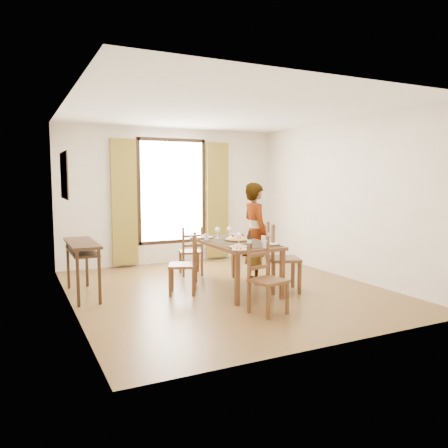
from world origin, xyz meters
name	(u,v)px	position (x,y,z in m)	size (l,w,h in m)	color
ground	(226,290)	(0.00, 0.00, 0.00)	(5.00, 5.00, 0.00)	#523019
room_shell	(222,189)	(0.00, 0.13, 1.54)	(4.60, 5.10, 2.74)	white
console_table	(82,250)	(-2.03, 0.60, 0.68)	(0.38, 1.20, 0.80)	#311F10
dining_table	(235,246)	(0.13, -0.06, 0.68)	(0.84, 1.62, 0.76)	brown
chair_west	(185,266)	(-0.65, 0.08, 0.42)	(0.53, 0.53, 0.90)	brown
chair_north	(191,252)	(-0.09, 1.21, 0.40)	(0.45, 0.45, 0.87)	brown
chair_south	(266,281)	(-0.06, -1.27, 0.42)	(0.48, 0.48, 0.90)	brown
chair_east	(281,260)	(0.72, -0.43, 0.48)	(0.59, 0.59, 1.04)	brown
man	(255,233)	(0.65, 0.23, 0.82)	(0.43, 0.62, 1.64)	gray
plate_sw	(238,246)	(-0.13, -0.64, 0.78)	(0.27, 0.27, 0.05)	silver
plate_se	(271,243)	(0.43, -0.59, 0.78)	(0.27, 0.27, 0.05)	silver
plate_nw	(205,236)	(-0.16, 0.46, 0.78)	(0.27, 0.27, 0.05)	silver
plate_ne	(236,234)	(0.42, 0.48, 0.78)	(0.27, 0.27, 0.05)	silver
pasta_platter	(237,237)	(0.20, 0.00, 0.81)	(0.40, 0.40, 0.10)	#CE661A
caprese_plate	(239,248)	(-0.20, -0.80, 0.78)	(0.20, 0.20, 0.04)	silver
wine_glass_a	(239,239)	(-0.01, -0.44, 0.85)	(0.08, 0.08, 0.18)	white
wine_glass_b	(229,232)	(0.22, 0.33, 0.85)	(0.08, 0.08, 0.18)	white
wine_glass_c	(218,233)	(0.02, 0.36, 0.85)	(0.08, 0.08, 0.18)	white
tumbler_a	(264,239)	(0.46, -0.35, 0.81)	(0.07, 0.07, 0.10)	silver
tumbler_b	(206,237)	(-0.22, 0.25, 0.81)	(0.07, 0.07, 0.10)	silver
tumbler_c	(265,244)	(0.20, -0.81, 0.81)	(0.07, 0.07, 0.10)	silver
wine_bottle	(249,239)	(-0.01, -0.74, 0.88)	(0.07, 0.07, 0.25)	black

